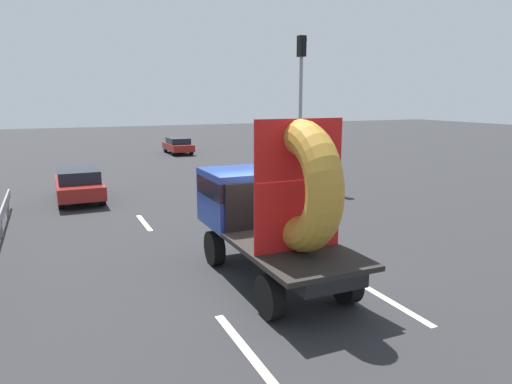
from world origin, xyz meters
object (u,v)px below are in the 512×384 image
(flatbed_truck, at_px, (268,204))
(traffic_light, at_px, (301,92))
(distant_sedan, at_px, (79,184))
(oncoming_car, at_px, (178,145))

(flatbed_truck, bearing_deg, traffic_light, 57.18)
(distant_sedan, distance_m, oncoming_car, 15.96)
(oncoming_car, bearing_deg, flatbed_truck, -100.05)
(flatbed_truck, xyz_separation_m, oncoming_car, (4.32, 24.38, -1.11))
(traffic_light, bearing_deg, flatbed_truck, -122.82)
(traffic_light, bearing_deg, distant_sedan, 175.71)
(traffic_light, relative_size, oncoming_car, 1.88)
(flatbed_truck, distance_m, traffic_light, 11.81)
(flatbed_truck, height_order, distant_sedan, flatbed_truck)
(flatbed_truck, xyz_separation_m, distant_sedan, (-3.39, 10.41, -1.05))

